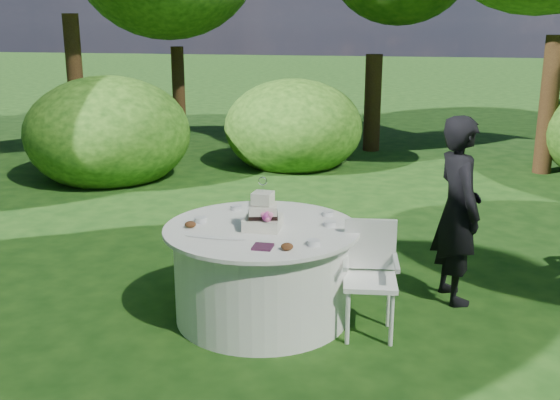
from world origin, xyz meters
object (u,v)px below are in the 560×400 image
object	(u,v)px
napkins	(263,247)
table	(262,272)
chair	(370,269)
cake	(263,215)
guest	(458,210)

from	to	relation	value
napkins	table	bearing A→B (deg)	104.59
chair	cake	bearing A→B (deg)	177.61
napkins	table	size ratio (longest dim) A/B	0.09
guest	chair	xyz separation A→B (m)	(-0.67, -0.78, -0.29)
table	cake	world-z (taller)	cake
cake	chair	bearing A→B (deg)	-2.39
guest	chair	size ratio (longest dim) A/B	1.83
guest	table	xyz separation A→B (m)	(-1.54, -0.69, -0.42)
napkins	table	distance (m)	0.63
guest	napkins	bearing A→B (deg)	108.96
guest	chair	distance (m)	1.06
guest	table	size ratio (longest dim) A/B	1.03
guest	chair	world-z (taller)	guest
napkins	cake	size ratio (longest dim) A/B	0.34
guest	table	bearing A→B (deg)	93.46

